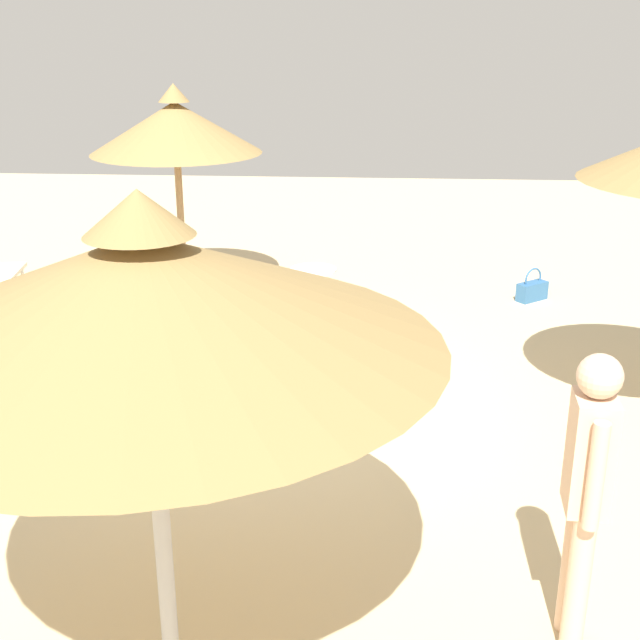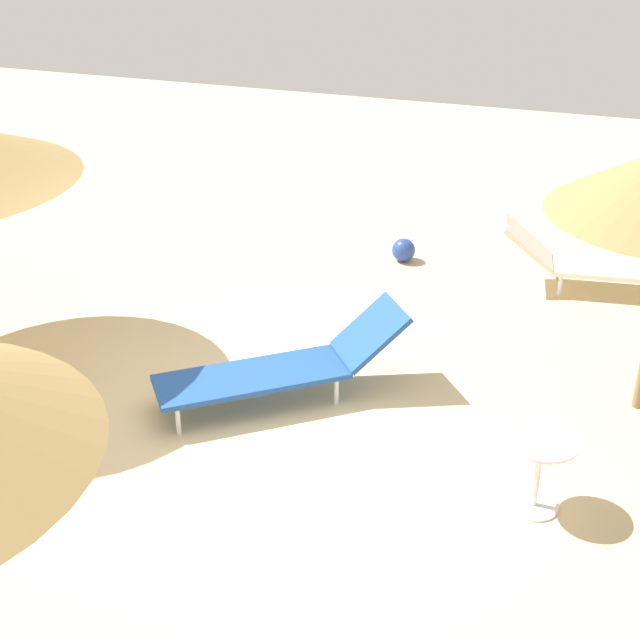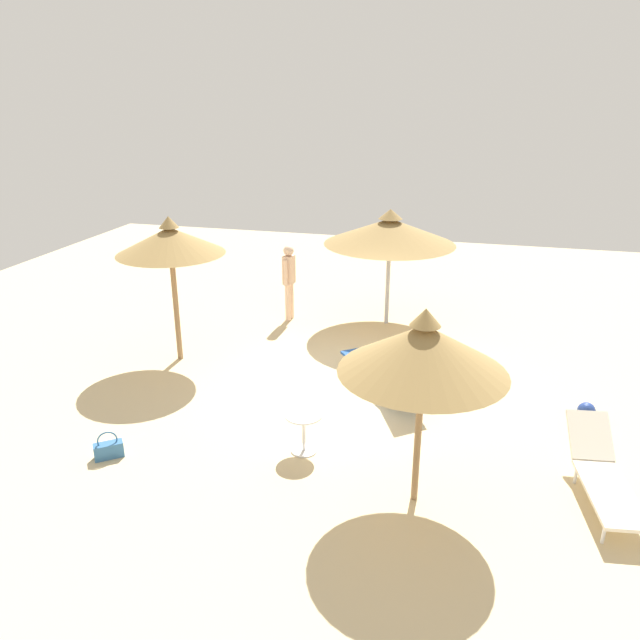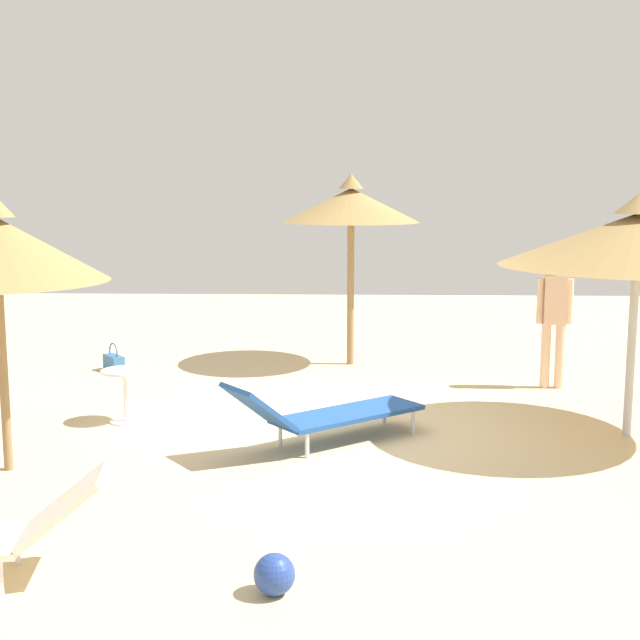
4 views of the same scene
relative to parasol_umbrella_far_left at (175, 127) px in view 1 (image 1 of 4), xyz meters
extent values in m
cube|color=beige|center=(3.23, 1.40, -2.22)|extent=(24.00, 24.00, 0.10)
cylinder|color=olive|center=(0.00, 0.00, -1.03)|extent=(0.09, 0.09, 2.27)
cone|color=#997A47|center=(0.00, 0.00, 0.00)|extent=(2.10, 2.10, 0.62)
cone|color=#997A47|center=(0.00, 0.00, 0.41)|extent=(0.38, 0.38, 0.22)
cylinder|color=#B2B2B7|center=(6.43, 1.37, -1.07)|extent=(0.09, 0.09, 2.18)
cone|color=#997A47|center=(6.43, 1.37, 0.02)|extent=(2.95, 2.95, 0.57)
cone|color=#997A47|center=(6.43, 1.37, 0.40)|extent=(0.53, 0.53, 0.22)
cube|color=#1E478C|center=(3.33, 1.11, -1.87)|extent=(1.73, 1.53, 0.05)
cylinder|color=silver|center=(3.75, 1.76, -2.03)|extent=(0.04, 0.04, 0.27)
cylinder|color=silver|center=(4.06, 1.37, -2.03)|extent=(0.04, 0.04, 0.27)
cylinder|color=silver|center=(2.61, 0.86, -2.03)|extent=(0.04, 0.04, 0.27)
cylinder|color=silver|center=(2.91, 0.47, -2.03)|extent=(0.04, 0.04, 0.27)
cube|color=#1E478C|center=(2.43, 0.40, -1.62)|extent=(0.83, 0.83, 0.50)
cylinder|color=silver|center=(-0.29, -2.28, -2.04)|extent=(0.04, 0.04, 0.26)
cylinder|color=beige|center=(6.21, 3.63, -1.72)|extent=(0.13, 0.13, 0.89)
cylinder|color=beige|center=(6.02, 3.64, -1.72)|extent=(0.13, 0.13, 0.89)
cube|color=beige|center=(6.12, 3.64, -0.95)|extent=(0.31, 0.24, 0.67)
sphere|color=beige|center=(6.12, 3.64, -0.49)|extent=(0.24, 0.24, 0.24)
cylinder|color=beige|center=(6.31, 3.62, -0.97)|extent=(0.09, 0.09, 0.61)
cylinder|color=beige|center=(5.92, 3.65, -0.97)|extent=(0.09, 0.09, 0.61)
cube|color=#336699|center=(-0.17, 4.48, -2.05)|extent=(0.40, 0.44, 0.24)
torus|color=#336699|center=(-0.17, 4.48, -1.88)|extent=(0.20, 0.24, 0.29)
cylinder|color=silver|center=(0.72, 1.73, -1.55)|extent=(0.55, 0.55, 0.02)
cylinder|color=silver|center=(0.72, 1.73, -1.86)|extent=(0.05, 0.05, 0.60)
cylinder|color=silver|center=(0.72, 1.73, -2.16)|extent=(0.39, 0.39, 0.02)
camera|label=1|loc=(10.14, 2.47, 1.24)|focal=46.69mm
camera|label=2|loc=(0.53, 7.32, 2.25)|focal=49.32mm
camera|label=3|loc=(-6.81, -0.48, 2.90)|focal=33.98mm
camera|label=4|loc=(3.33, -8.08, 0.63)|focal=48.77mm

